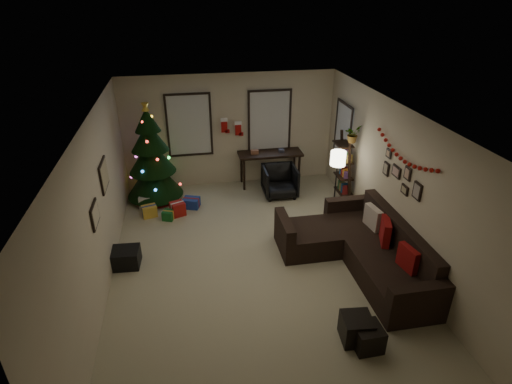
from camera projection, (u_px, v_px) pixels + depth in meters
floor at (257, 265)px, 7.34m from camera, size 7.00×7.00×0.00m
ceiling at (257, 118)px, 6.12m from camera, size 7.00×7.00×0.00m
wall_back at (230, 131)px, 9.80m from camera, size 5.00×0.00×5.00m
wall_front at (328, 378)px, 3.66m from camera, size 5.00×0.00×5.00m
wall_left at (97, 212)px, 6.33m from camera, size 0.00×7.00×7.00m
wall_right at (398, 186)px, 7.13m from camera, size 0.00×7.00×7.00m
window_back_left at (189, 125)px, 9.53m from camera, size 1.05×0.06×1.50m
window_back_right at (269, 121)px, 9.83m from camera, size 1.05×0.06×1.50m
window_right_wall at (344, 131)px, 9.29m from camera, size 0.06×0.90×1.30m
christmas_tree at (152, 160)px, 9.16m from camera, size 1.26×1.26×2.34m
presents at (168, 207)px, 8.98m from camera, size 1.30×0.89×0.30m
sofa at (360, 249)px, 7.27m from camera, size 2.00×2.90×0.90m
pillow_red_a at (408, 258)px, 6.44m from camera, size 0.17×0.41×0.40m
pillow_red_b at (385, 232)px, 7.13m from camera, size 0.27×0.48×0.46m
pillow_cream at (373, 218)px, 7.57m from camera, size 0.18×0.44×0.43m
ottoman_near at (356, 329)px, 5.73m from camera, size 0.45×0.45×0.39m
ottoman_far at (368, 337)px, 5.61m from camera, size 0.38×0.38×0.35m
desk at (270, 156)px, 9.98m from camera, size 1.54×0.55×0.83m
desk_chair at (280, 181)px, 9.60m from camera, size 0.71×0.67×0.72m
bookshelf at (344, 171)px, 8.98m from camera, size 0.30×0.50×1.69m
potted_plant at (353, 131)px, 8.36m from camera, size 0.55×0.53×0.47m
floor_lamp at (338, 163)px, 8.38m from camera, size 0.31×0.31×1.46m
art_map at (104, 175)px, 6.96m from camera, size 0.04×0.60×0.50m
art_abstract at (95, 215)px, 6.07m from camera, size 0.04×0.45×0.35m
gallery at (401, 176)px, 6.96m from camera, size 0.03×1.25×0.54m
garland at (404, 153)px, 6.76m from camera, size 0.08×1.90×0.30m
stocking_left at (225, 125)px, 9.55m from camera, size 0.20×0.05×0.36m
stocking_right at (238, 128)px, 9.68m from camera, size 0.20×0.05×0.36m
storage_bin at (121, 258)px, 7.26m from camera, size 0.67×0.47×0.32m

